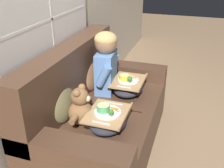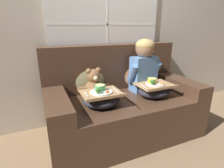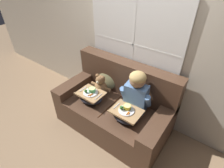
# 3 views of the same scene
# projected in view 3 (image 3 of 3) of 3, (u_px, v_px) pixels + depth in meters

# --- Properties ---
(ground_plane) EXTENTS (14.00, 14.00, 0.00)m
(ground_plane) POSITION_uv_depth(u_px,v_px,m) (113.00, 125.00, 2.96)
(ground_plane) COLOR #8E7051
(wall_back_with_window) EXTENTS (8.00, 0.08, 2.60)m
(wall_back_with_window) POSITION_uv_depth(u_px,v_px,m) (135.00, 42.00, 2.55)
(wall_back_with_window) COLOR beige
(wall_back_with_window) RESTS_ON ground_plane
(couch) EXTENTS (1.73, 0.93, 1.04)m
(couch) POSITION_uv_depth(u_px,v_px,m) (116.00, 107.00, 2.80)
(couch) COLOR #4C3323
(couch) RESTS_ON ground_plane
(throw_pillow_behind_child) EXTENTS (0.41, 0.20, 0.42)m
(throw_pillow_behind_child) POSITION_uv_depth(u_px,v_px,m) (142.00, 93.00, 2.59)
(throw_pillow_behind_child) COLOR #B2754C
(throw_pillow_behind_child) RESTS_ON couch
(throw_pillow_behind_teddy) EXTENTS (0.39, 0.19, 0.40)m
(throw_pillow_behind_teddy) POSITION_uv_depth(u_px,v_px,m) (107.00, 78.00, 2.90)
(throw_pillow_behind_teddy) COLOR #898456
(throw_pillow_behind_teddy) RESTS_ON couch
(child_figure) EXTENTS (0.46, 0.24, 0.64)m
(child_figure) POSITION_uv_depth(u_px,v_px,m) (137.00, 90.00, 2.39)
(child_figure) COLOR #5B84BC
(child_figure) RESTS_ON couch
(teddy_bear) EXTENTS (0.38, 0.26, 0.35)m
(teddy_bear) POSITION_uv_depth(u_px,v_px,m) (100.00, 86.00, 2.82)
(teddy_bear) COLOR brown
(teddy_bear) RESTS_ON couch
(lap_tray_child) EXTENTS (0.41, 0.32, 0.22)m
(lap_tray_child) POSITION_uv_depth(u_px,v_px,m) (126.00, 114.00, 2.39)
(lap_tray_child) COLOR #2D2D38
(lap_tray_child) RESTS_ON child_figure
(lap_tray_teddy) EXTENTS (0.40, 0.32, 0.22)m
(lap_tray_teddy) POSITION_uv_depth(u_px,v_px,m) (91.00, 96.00, 2.70)
(lap_tray_teddy) COLOR #2D2D38
(lap_tray_teddy) RESTS_ON teddy_bear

